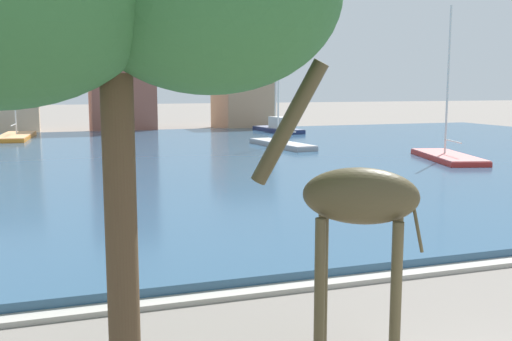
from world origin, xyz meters
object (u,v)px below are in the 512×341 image
Objects in this scene: sailboat_navy at (276,129)px; sailboat_grey at (277,145)px; giraffe_statue at (350,202)px; sailboat_orange at (17,138)px; sailboat_red at (443,158)px.

sailboat_navy is 0.96× the size of sailboat_grey.
sailboat_orange reaches higher than giraffe_statue.
giraffe_statue is 0.66× the size of sailboat_navy.
giraffe_statue is at bearing -80.57° from sailboat_orange.
sailboat_red is (25.20, -23.62, 0.01)m from sailboat_orange.
giraffe_statue is 0.58× the size of sailboat_red.
giraffe_statue is 47.29m from sailboat_navy.
sailboat_red is (17.71, 21.47, -2.40)m from giraffe_statue.
sailboat_orange is (-7.48, 45.09, -2.41)m from giraffe_statue.
sailboat_red is at bearing -84.77° from sailboat_navy.
sailboat_grey is 0.92× the size of sailboat_red.
sailboat_orange is at bearing 178.77° from sailboat_navy.
sailboat_navy is 23.22m from sailboat_red.
sailboat_orange is at bearing 136.85° from sailboat_red.
giraffe_statue is 0.57× the size of sailboat_orange.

